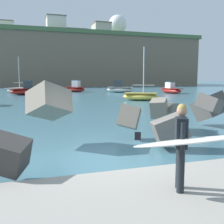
{
  "coord_description": "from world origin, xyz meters",
  "views": [
    {
      "loc": [
        -2.38,
        -7.82,
        2.51
      ],
      "look_at": [
        0.25,
        0.5,
        1.4
      ],
      "focal_mm": 42.36,
      "sensor_mm": 36.0,
      "label": 1
    }
  ],
  "objects_px": {
    "station_building_annex": "(101,29)",
    "boat_near_left": "(75,88)",
    "surfer_with_board": "(183,142)",
    "boat_far_centre": "(18,90)",
    "radar_dome": "(118,26)",
    "station_building_west": "(56,24)",
    "boat_near_right": "(120,89)",
    "station_building_central": "(7,29)",
    "boat_mid_left": "(141,96)",
    "station_building_east": "(76,34)",
    "boat_far_left": "(26,90)",
    "boat_mid_centre": "(171,90)"
  },
  "relations": [
    {
      "from": "surfer_with_board",
      "to": "radar_dome",
      "type": "xyz_separation_m",
      "value": [
        31.46,
        96.71,
        21.55
      ]
    },
    {
      "from": "boat_near_left",
      "to": "radar_dome",
      "type": "height_order",
      "value": "radar_dome"
    },
    {
      "from": "boat_near_right",
      "to": "station_building_west",
      "type": "bearing_deg",
      "value": 98.62
    },
    {
      "from": "surfer_with_board",
      "to": "boat_far_centre",
      "type": "bearing_deg",
      "value": 95.77
    },
    {
      "from": "boat_far_centre",
      "to": "station_building_west",
      "type": "relative_size",
      "value": 1.0
    },
    {
      "from": "station_building_west",
      "to": "boat_mid_centre",
      "type": "bearing_deg",
      "value": -73.93
    },
    {
      "from": "boat_far_centre",
      "to": "boat_near_right",
      "type": "bearing_deg",
      "value": -15.39
    },
    {
      "from": "boat_near_right",
      "to": "station_building_central",
      "type": "xyz_separation_m",
      "value": [
        -21.94,
        56.94,
        19.11
      ]
    },
    {
      "from": "radar_dome",
      "to": "boat_near_right",
      "type": "bearing_deg",
      "value": -108.34
    },
    {
      "from": "station_building_central",
      "to": "boat_near_left",
      "type": "bearing_deg",
      "value": -74.54
    },
    {
      "from": "boat_near_left",
      "to": "surfer_with_board",
      "type": "bearing_deg",
      "value": -96.92
    },
    {
      "from": "boat_near_left",
      "to": "station_building_central",
      "type": "bearing_deg",
      "value": 105.46
    },
    {
      "from": "station_building_west",
      "to": "station_building_central",
      "type": "relative_size",
      "value": 1.2
    },
    {
      "from": "boat_near_right",
      "to": "boat_mid_centre",
      "type": "height_order",
      "value": "boat_near_right"
    },
    {
      "from": "station_building_annex",
      "to": "boat_near_left",
      "type": "bearing_deg",
      "value": -111.77
    },
    {
      "from": "boat_far_centre",
      "to": "station_building_east",
      "type": "height_order",
      "value": "station_building_east"
    },
    {
      "from": "boat_mid_left",
      "to": "station_building_central",
      "type": "bearing_deg",
      "value": 104.09
    },
    {
      "from": "boat_mid_centre",
      "to": "boat_far_centre",
      "type": "bearing_deg",
      "value": 158.1
    },
    {
      "from": "station_building_east",
      "to": "boat_far_left",
      "type": "bearing_deg",
      "value": -106.94
    },
    {
      "from": "boat_mid_centre",
      "to": "boat_far_left",
      "type": "relative_size",
      "value": 1.11
    },
    {
      "from": "boat_mid_centre",
      "to": "boat_far_left",
      "type": "distance_m",
      "value": 23.57
    },
    {
      "from": "boat_near_left",
      "to": "station_building_central",
      "type": "relative_size",
      "value": 0.86
    },
    {
      "from": "station_building_central",
      "to": "surfer_with_board",
      "type": "bearing_deg",
      "value": -84.66
    },
    {
      "from": "station_building_east",
      "to": "station_building_west",
      "type": "bearing_deg",
      "value": -121.64
    },
    {
      "from": "boat_mid_left",
      "to": "boat_near_right",
      "type": "bearing_deg",
      "value": 78.72
    },
    {
      "from": "surfer_with_board",
      "to": "boat_mid_left",
      "type": "bearing_deg",
      "value": 68.14
    },
    {
      "from": "radar_dome",
      "to": "boat_far_centre",
      "type": "bearing_deg",
      "value": -125.03
    },
    {
      "from": "surfer_with_board",
      "to": "boat_near_left",
      "type": "xyz_separation_m",
      "value": [
        5.45,
        44.85,
        -0.58
      ]
    },
    {
      "from": "station_building_east",
      "to": "boat_near_left",
      "type": "bearing_deg",
      "value": -100.19
    },
    {
      "from": "boat_near_left",
      "to": "boat_mid_left",
      "type": "distance_m",
      "value": 21.69
    },
    {
      "from": "boat_far_centre",
      "to": "station_building_central",
      "type": "distance_m",
      "value": 55.79
    },
    {
      "from": "boat_mid_centre",
      "to": "station_building_west",
      "type": "xyz_separation_m",
      "value": [
        -13.92,
        48.32,
        18.95
      ]
    },
    {
      "from": "boat_mid_left",
      "to": "boat_far_centre",
      "type": "relative_size",
      "value": 0.95
    },
    {
      "from": "station_building_annex",
      "to": "station_building_central",
      "type": "bearing_deg",
      "value": 159.08
    },
    {
      "from": "boat_near_right",
      "to": "radar_dome",
      "type": "height_order",
      "value": "radar_dome"
    },
    {
      "from": "boat_near_right",
      "to": "boat_far_left",
      "type": "height_order",
      "value": "boat_far_left"
    },
    {
      "from": "boat_near_left",
      "to": "station_building_west",
      "type": "relative_size",
      "value": 0.72
    },
    {
      "from": "boat_mid_centre",
      "to": "boat_far_left",
      "type": "bearing_deg",
      "value": 173.26
    },
    {
      "from": "boat_mid_centre",
      "to": "boat_near_left",
      "type": "bearing_deg",
      "value": 147.22
    },
    {
      "from": "radar_dome",
      "to": "station_building_west",
      "type": "distance_m",
      "value": 28.54
    },
    {
      "from": "surfer_with_board",
      "to": "boat_mid_left",
      "type": "xyz_separation_m",
      "value": [
        9.44,
        23.53,
        -0.78
      ]
    },
    {
      "from": "surfer_with_board",
      "to": "boat_far_left",
      "type": "relative_size",
      "value": 0.44
    },
    {
      "from": "boat_mid_left",
      "to": "station_building_central",
      "type": "xyz_separation_m",
      "value": [
        -18.55,
        73.92,
        19.31
      ]
    },
    {
      "from": "boat_mid_left",
      "to": "boat_mid_centre",
      "type": "height_order",
      "value": "boat_mid_left"
    },
    {
      "from": "boat_mid_centre",
      "to": "station_building_annex",
      "type": "relative_size",
      "value": 0.75
    },
    {
      "from": "boat_mid_left",
      "to": "station_building_annex",
      "type": "bearing_deg",
      "value": 78.8
    },
    {
      "from": "boat_near_right",
      "to": "boat_mid_left",
      "type": "height_order",
      "value": "boat_mid_left"
    },
    {
      "from": "boat_near_left",
      "to": "boat_mid_centre",
      "type": "relative_size",
      "value": 0.88
    },
    {
      "from": "boat_mid_centre",
      "to": "boat_far_left",
      "type": "xyz_separation_m",
      "value": [
        -23.4,
        2.76,
        0.07
      ]
    },
    {
      "from": "surfer_with_board",
      "to": "station_building_east",
      "type": "distance_m",
      "value": 100.47
    }
  ]
}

